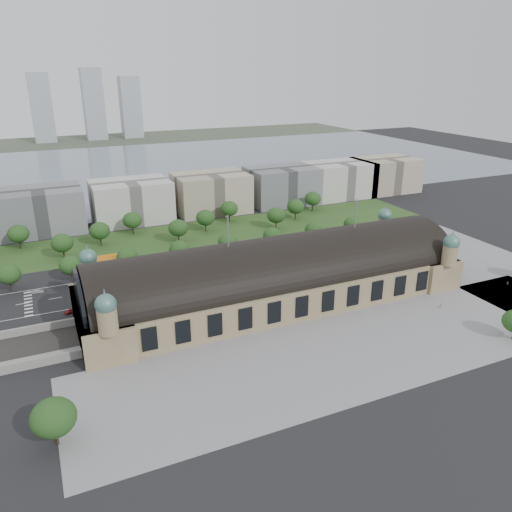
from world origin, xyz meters
name	(u,v)px	position (x,y,z in m)	size (l,w,h in m)	color
ground	(276,300)	(0.00, 0.00, 0.00)	(900.00, 900.00, 0.00)	black
station	(277,277)	(0.00, 0.00, 10.28)	(150.00, 48.40, 44.30)	tan
plaza_south	(363,348)	(10.00, -44.00, 0.00)	(190.00, 48.00, 0.12)	gray
plaza_east	(470,261)	(103.00, 0.00, 0.00)	(56.00, 100.00, 0.12)	gray
road_slab	(198,274)	(-20.00, 38.00, 0.00)	(260.00, 26.00, 0.10)	black
grass_belt	(176,237)	(-15.00, 93.00, 0.00)	(300.00, 45.00, 0.10)	#2C4F1F
petrol_station	(110,259)	(-53.91, 65.28, 2.95)	(14.00, 13.00, 5.05)	#CC690C
lake	(130,168)	(0.00, 298.00, 0.00)	(700.00, 320.00, 0.08)	slate
far_shore	(99,140)	(0.00, 498.00, 0.00)	(700.00, 120.00, 0.14)	#44513D
far_tower_left	(41,108)	(-60.00, 508.00, 40.00)	(24.00, 24.00, 80.00)	#9EA8B2
far_tower_mid	(93,104)	(0.00, 508.00, 42.50)	(24.00, 24.00, 85.00)	#9EA8B2
far_tower_right	(131,107)	(45.00, 508.00, 37.50)	(24.00, 24.00, 75.00)	#9EA8B2
office_2	(41,211)	(-80.00, 133.00, 12.00)	(45.00, 32.00, 24.00)	gray
office_3	(131,201)	(-30.00, 133.00, 12.00)	(45.00, 32.00, 24.00)	beige
office_4	(211,193)	(20.00, 133.00, 12.00)	(45.00, 32.00, 24.00)	#BBAB93
office_5	(282,185)	(70.00, 133.00, 12.00)	(45.00, 32.00, 24.00)	gray
office_6	(339,180)	(115.00, 133.00, 12.00)	(45.00, 32.00, 24.00)	beige
office_7	(385,175)	(155.00, 133.00, 12.00)	(45.00, 32.00, 24.00)	#BBAB93
tree_row_1	(9,274)	(-96.00, 53.00, 7.43)	(9.60, 9.60, 11.52)	#2D2116
tree_row_2	(70,265)	(-72.00, 53.00, 7.43)	(9.60, 9.60, 11.52)	#2D2116
tree_row_3	(127,257)	(-48.00, 53.00, 7.43)	(9.60, 9.60, 11.52)	#2D2116
tree_row_4	(179,249)	(-24.00, 53.00, 7.43)	(9.60, 9.60, 11.52)	#2D2116
tree_row_5	(228,242)	(0.00, 53.00, 7.43)	(9.60, 9.60, 11.52)	#2D2116
tree_row_6	(272,236)	(24.00, 53.00, 7.43)	(9.60, 9.60, 11.52)	#2D2116
tree_row_7	(314,230)	(48.00, 53.00, 7.43)	(9.60, 9.60, 11.52)	#2D2116
tree_row_8	(352,224)	(72.00, 53.00, 7.43)	(9.60, 9.60, 11.52)	#2D2116
tree_row_9	(389,219)	(96.00, 53.00, 7.43)	(9.60, 9.60, 11.52)	#2D2116
tree_belt_2	(18,234)	(-92.00, 107.00, 8.05)	(10.40, 10.40, 12.48)	#2D2116
tree_belt_3	(62,243)	(-73.00, 83.00, 8.05)	(10.40, 10.40, 12.48)	#2D2116
tree_belt_4	(100,231)	(-54.00, 95.00, 8.05)	(10.40, 10.40, 12.48)	#2D2116
tree_belt_5	(132,220)	(-35.00, 107.00, 8.05)	(10.40, 10.40, 12.48)	#2D2116
tree_belt_6	(178,228)	(-16.00, 83.00, 8.05)	(10.40, 10.40, 12.48)	#2D2116
tree_belt_7	(205,218)	(3.00, 95.00, 8.05)	(10.40, 10.40, 12.48)	#2D2116
tree_belt_8	(229,209)	(22.00, 107.00, 8.05)	(10.40, 10.40, 12.48)	#2D2116
tree_belt_9	(276,215)	(41.00, 83.00, 8.05)	(10.40, 10.40, 12.48)	#2D2116
tree_belt_10	(296,207)	(60.00, 95.00, 8.05)	(10.40, 10.40, 12.48)	#2D2116
tree_belt_11	(313,199)	(79.00, 107.00, 8.05)	(10.40, 10.40, 12.48)	#2D2116
tree_plaza_sw	(53,418)	(-85.00, -50.00, 8.05)	(11.00, 11.00, 12.73)	#2D2116
traffic_car_1	(38,291)	(-86.12, 46.29, 0.73)	(1.55, 4.45, 1.47)	gray
traffic_car_2	(83,295)	(-69.76, 35.54, 0.78)	(2.58, 5.59, 1.55)	black
traffic_car_3	(170,269)	(-30.46, 47.92, 0.78)	(2.20, 5.40, 1.57)	maroon
traffic_car_5	(291,256)	(27.78, 39.54, 0.64)	(1.34, 3.86, 1.27)	#53575B
traffic_car_6	(350,247)	(60.87, 38.49, 0.74)	(2.44, 5.30, 1.47)	white
parked_car_0	(98,305)	(-65.37, 23.14, 0.64)	(1.36, 3.91, 1.29)	black
parked_car_1	(71,311)	(-75.53, 22.48, 0.69)	(2.27, 4.93, 1.37)	maroon
parked_car_2	(142,295)	(-47.89, 25.00, 0.82)	(2.30, 5.67, 1.64)	#192146
parked_car_3	(141,295)	(-48.50, 25.00, 0.83)	(1.95, 4.85, 1.65)	#5C5F64
parked_car_4	(199,289)	(-25.49, 21.00, 0.82)	(1.74, 4.99, 1.64)	white
parked_car_5	(199,285)	(-23.99, 25.00, 0.65)	(2.16, 4.69, 1.30)	gray
parked_car_6	(199,285)	(-24.00, 25.00, 0.68)	(1.92, 4.71, 1.37)	black
bus_west	(207,274)	(-17.93, 32.00, 1.89)	(3.18, 13.57, 3.78)	red
bus_mid	(296,260)	(25.87, 30.92, 1.77)	(2.97, 12.70, 3.54)	silver
bus_east	(268,265)	(11.65, 32.00, 1.52)	(2.55, 10.88, 3.03)	#B9B3AB
pedestrian_0	(441,306)	(54.64, -31.84, 0.78)	(0.76, 0.43, 1.55)	gray
pedestrian_2	(508,283)	(95.96, -27.23, 0.87)	(0.84, 0.49, 1.74)	gray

